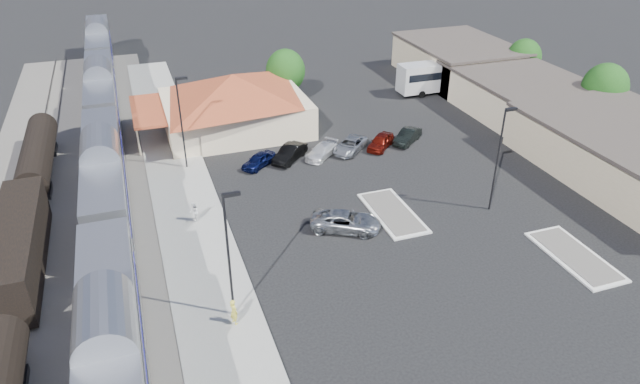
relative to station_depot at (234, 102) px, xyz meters
name	(u,v)px	position (x,y,z in m)	size (l,w,h in m)	color
ground	(357,235)	(4.56, -24.00, -3.13)	(280.00, 280.00, 0.00)	black
railbed	(73,230)	(-16.44, -16.00, -3.07)	(16.00, 100.00, 0.12)	#4C4944
platform	(192,222)	(-7.44, -18.00, -3.04)	(5.50, 92.00, 0.18)	gray
passenger_train	(106,180)	(-13.44, -13.80, -0.26)	(3.00, 104.00, 5.55)	silver
freight_cars	(20,249)	(-19.44, -20.57, -1.21)	(2.80, 46.00, 4.00)	black
station_depot	(234,102)	(0.00, 0.00, 0.00)	(18.35, 12.24, 6.20)	beige
buildings_east	(542,104)	(32.56, -9.72, -0.86)	(14.40, 51.40, 4.80)	#C6B28C
traffic_island_south	(393,213)	(8.56, -22.00, -3.03)	(3.30, 7.50, 0.21)	silver
traffic_island_north	(575,256)	(18.56, -32.00, -3.03)	(3.30, 7.50, 0.21)	silver
lamp_plat_s	(229,247)	(-6.34, -30.00, 2.21)	(1.08, 0.25, 9.00)	black
lamp_plat_n	(182,116)	(-6.34, -8.00, 2.21)	(1.08, 0.25, 9.00)	black
lamp_lot	(500,151)	(16.66, -24.00, 2.21)	(1.08, 0.25, 9.00)	black
tree_east_b	(605,88)	(38.56, -12.00, 1.09)	(4.94, 4.94, 6.96)	#382314
tree_east_c	(524,58)	(38.56, 2.00, 0.63)	(4.41, 4.41, 6.21)	#382314
tree_depot	(286,71)	(7.56, 6.00, 0.89)	(4.71, 4.71, 6.63)	#382314
suv	(346,221)	(3.98, -22.97, -2.36)	(2.55, 5.53, 1.54)	#A7ABAF
coach_bus	(444,74)	(27.75, 3.29, -0.87)	(12.25, 2.73, 3.93)	white
person_a	(234,312)	(-6.57, -30.85, -2.05)	(0.66, 0.43, 1.81)	#D8CC43
person_b	(194,212)	(-7.16, -18.06, -2.09)	(0.83, 0.65, 1.72)	silver
parked_car_a	(259,160)	(0.17, -9.86, -2.47)	(1.57, 3.90, 1.33)	#0C1340
parked_car_b	(290,153)	(3.37, -9.56, -2.37)	(1.60, 4.60, 1.52)	black
parked_car_c	(322,151)	(6.57, -9.86, -2.49)	(1.78, 4.39, 1.27)	white
parked_car_d	(350,145)	(9.77, -9.56, -2.46)	(2.21, 4.80, 1.33)	#989BA1
parked_car_e	(381,142)	(12.97, -9.86, -2.42)	(1.68, 4.19, 1.43)	maroon
parked_car_f	(407,136)	(16.17, -9.56, -2.42)	(1.50, 4.29, 1.41)	black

